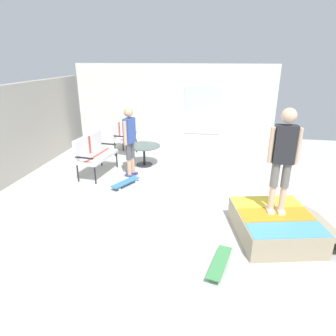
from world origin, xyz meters
The scene contains 10 objects.
ground_plane centered at (0.00, 0.00, -0.05)m, with size 12.00×12.00×0.10m, color #B2B2AD.
house_facade centered at (3.80, 0.49, 1.33)m, with size 0.23×6.00×2.67m.
skate_ramp centered at (-0.65, -1.93, 0.21)m, with size 1.72×2.02×0.42m.
patio_bench centered at (1.54, 2.21, 0.62)m, with size 1.31×0.70×1.02m.
patio_chair_near_house centered at (3.25, 2.00, 0.61)m, with size 0.70×0.64×1.02m.
patio_table centered at (2.37, 1.09, 0.40)m, with size 0.90×0.90×0.57m.
person_watching centered at (1.58, 1.24, 1.02)m, with size 0.47×0.30×1.74m.
person_skater centered at (-0.57, -1.90, 1.44)m, with size 0.25×0.48×1.74m.
skateboard_by_bench centered at (0.92, 1.19, 0.08)m, with size 0.81×0.53×0.10m.
skateboard_spare centered at (-1.63, -1.00, 0.08)m, with size 0.82×0.38×0.10m.
Camera 1 is at (-5.19, -0.85, 2.87)m, focal length 31.57 mm.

